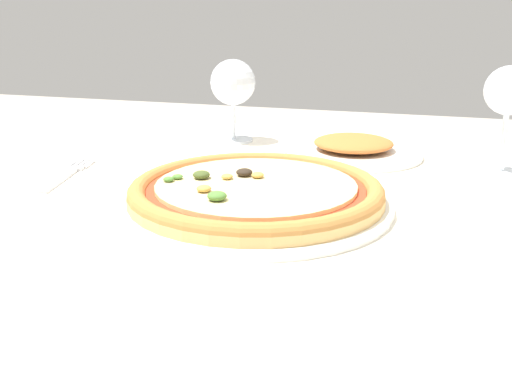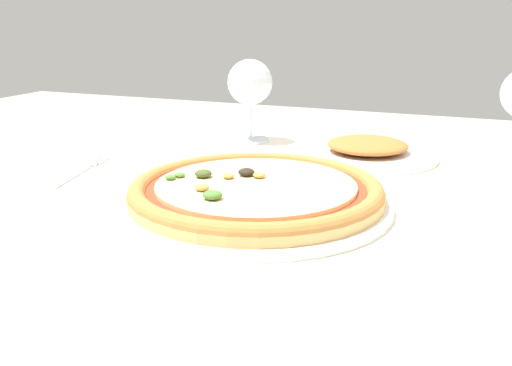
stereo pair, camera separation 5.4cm
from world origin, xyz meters
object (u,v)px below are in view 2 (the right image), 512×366
dining_table (347,283)px  fork (81,170)px  pizza_plate (256,193)px  wine_glass_far_right (250,85)px  side_plate (367,150)px

dining_table → fork: 0.42m
pizza_plate → fork: pizza_plate is taller
dining_table → pizza_plate: size_ratio=3.95×
dining_table → fork: size_ratio=7.63×
pizza_plate → wine_glass_far_right: wine_glass_far_right is taller
pizza_plate → side_plate: (0.08, 0.29, -0.01)m
pizza_plate → side_plate: size_ratio=1.47×
dining_table → fork: bearing=174.5°
dining_table → fork: (-0.41, 0.04, 0.09)m
fork → side_plate: side_plate is taller
dining_table → wine_glass_far_right: size_ratio=8.79×
side_plate → dining_table: bearing=-82.6°
dining_table → side_plate: 0.30m
wine_glass_far_right → dining_table: bearing=-51.5°
pizza_plate → wine_glass_far_right: size_ratio=2.23×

